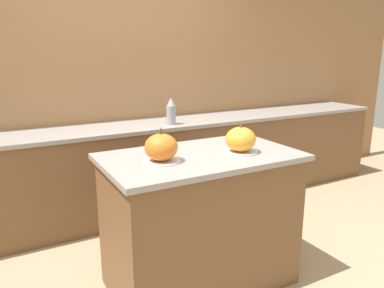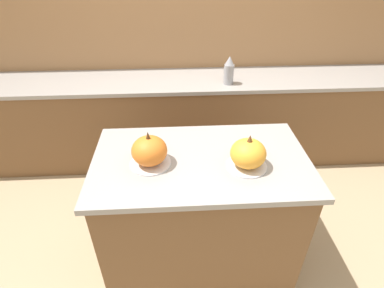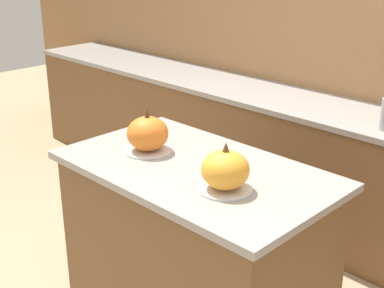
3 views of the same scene
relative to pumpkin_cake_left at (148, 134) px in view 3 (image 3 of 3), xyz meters
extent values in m
cube|color=#9E7047|center=(0.29, 1.66, 0.23)|extent=(8.00, 0.06, 2.50)
cube|color=brown|center=(0.29, 0.03, -0.57)|extent=(1.21, 0.68, 0.90)
cube|color=gray|center=(0.29, 0.03, -0.10)|extent=(1.27, 0.74, 0.03)
cube|color=brown|center=(0.29, 1.33, -0.59)|extent=(6.00, 0.56, 0.86)
cube|color=gray|center=(0.29, 1.33, -0.14)|extent=(6.00, 0.60, 0.03)
cylinder|color=silver|center=(0.00, 0.00, -0.08)|extent=(0.23, 0.23, 0.01)
ellipsoid|color=orange|center=(0.00, 0.00, 0.00)|extent=(0.20, 0.20, 0.16)
cone|color=#4C2D14|center=(0.00, 0.00, 0.11)|extent=(0.03, 0.03, 0.05)
cylinder|color=silver|center=(0.54, -0.06, -0.08)|extent=(0.23, 0.23, 0.01)
ellipsoid|color=orange|center=(0.54, -0.06, 0.00)|extent=(0.20, 0.20, 0.16)
cone|color=brown|center=(0.54, -0.06, 0.10)|extent=(0.03, 0.03, 0.04)
camera|label=1|loc=(-0.88, -1.98, 0.57)|focal=35.00mm
camera|label=2|loc=(0.16, -1.36, 0.97)|focal=28.00mm
camera|label=3|loc=(1.83, -1.55, 0.88)|focal=50.00mm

